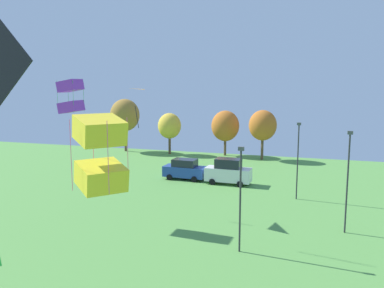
# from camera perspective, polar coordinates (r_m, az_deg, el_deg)

# --- Properties ---
(kite_flying_0) EXTENTS (1.59, 1.49, 2.62)m
(kite_flying_0) POSITION_cam_1_polar(r_m,az_deg,el_deg) (32.43, -16.66, 6.42)
(kite_flying_0) COLOR purple
(kite_flying_1) EXTENTS (1.96, 2.19, 2.64)m
(kite_flying_1) POSITION_cam_1_polar(r_m,az_deg,el_deg) (33.14, -8.83, 6.47)
(kite_flying_1) COLOR orange
(kite_flying_4) EXTENTS (2.25, 2.24, 2.78)m
(kite_flying_4) POSITION_cam_1_polar(r_m,az_deg,el_deg) (15.02, -12.75, -1.28)
(kite_flying_4) COLOR yellow
(parked_car_leftmost) EXTENTS (4.68, 2.20, 2.25)m
(parked_car_leftmost) POSITION_cam_1_polar(r_m,az_deg,el_deg) (44.48, -1.02, -3.57)
(parked_car_leftmost) COLOR #234299
(parked_car_leftmost) RESTS_ON ground
(parked_car_second_from_left) EXTENTS (4.77, 2.13, 2.69)m
(parked_car_second_from_left) POSITION_cam_1_polar(r_m,az_deg,el_deg) (42.56, 5.11, -3.90)
(parked_car_second_from_left) COLOR silver
(parked_car_second_from_left) RESTS_ON ground
(light_post_0) EXTENTS (0.36, 0.20, 6.64)m
(light_post_0) POSITION_cam_1_polar(r_m,az_deg,el_deg) (25.22, 6.80, -6.95)
(light_post_0) COLOR #2D2D33
(light_post_0) RESTS_ON ground
(light_post_1) EXTENTS (0.36, 0.20, 6.99)m
(light_post_1) POSITION_cam_1_polar(r_m,az_deg,el_deg) (37.63, 14.63, -1.75)
(light_post_1) COLOR #2D2D33
(light_post_1) RESTS_ON ground
(light_post_2) EXTENTS (0.36, 0.20, 7.22)m
(light_post_2) POSITION_cam_1_polar(r_m,az_deg,el_deg) (30.13, 21.01, -4.33)
(light_post_2) COLOR #2D2D33
(light_post_2) RESTS_ON ground
(treeline_tree_0) EXTENTS (4.49, 4.49, 8.08)m
(treeline_tree_0) POSITION_cam_1_polar(r_m,az_deg,el_deg) (63.35, -9.40, 4.02)
(treeline_tree_0) COLOR brown
(treeline_tree_0) RESTS_ON ground
(treeline_tree_1) EXTENTS (3.43, 3.43, 6.11)m
(treeline_tree_1) POSITION_cam_1_polar(r_m,az_deg,el_deg) (60.11, -3.18, 2.54)
(treeline_tree_1) COLOR brown
(treeline_tree_1) RESTS_ON ground
(treeline_tree_2) EXTENTS (4.04, 4.04, 6.55)m
(treeline_tree_2) POSITION_cam_1_polar(r_m,az_deg,el_deg) (59.02, 4.69, 2.53)
(treeline_tree_2) COLOR brown
(treeline_tree_2) RESTS_ON ground
(treeline_tree_3) EXTENTS (3.80, 3.80, 6.85)m
(treeline_tree_3) POSITION_cam_1_polar(r_m,az_deg,el_deg) (56.34, 9.90, 2.58)
(treeline_tree_3) COLOR brown
(treeline_tree_3) RESTS_ON ground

